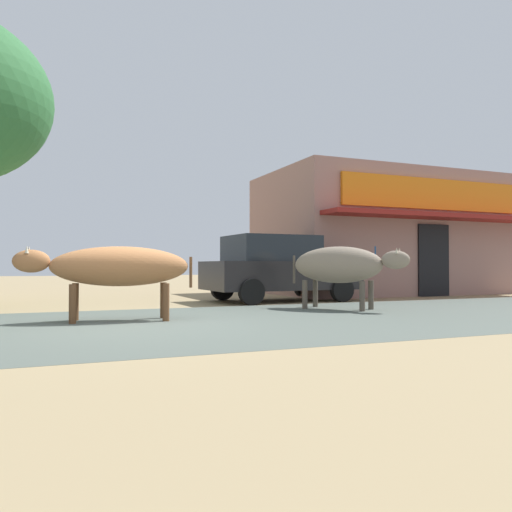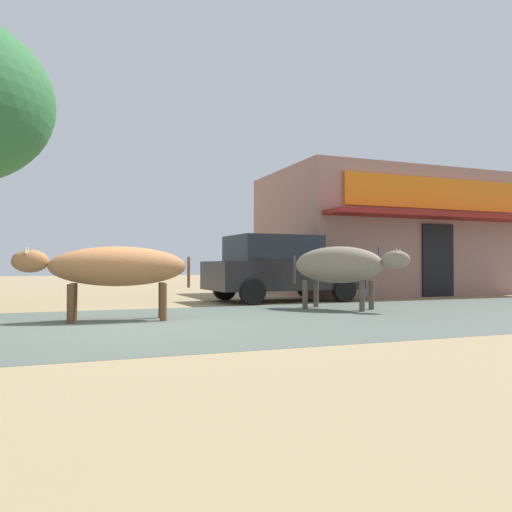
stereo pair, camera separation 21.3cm
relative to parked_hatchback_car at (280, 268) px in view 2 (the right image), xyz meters
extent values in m
plane|color=#98835D|center=(-4.31, -3.94, -0.84)|extent=(80.00, 80.00, 0.00)
cube|color=#505952|center=(-4.31, -3.94, -0.84)|extent=(72.00, 5.66, 0.00)
cube|color=#996E64|center=(5.09, 2.38, 1.07)|extent=(7.97, 4.58, 3.82)
cube|color=orange|center=(5.09, 0.04, 2.14)|extent=(6.37, 0.10, 0.90)
cube|color=maroon|center=(5.09, -0.35, 1.45)|extent=(7.65, 0.90, 0.12)
cube|color=black|center=(5.05, 0.07, 0.21)|extent=(1.10, 0.06, 2.10)
cube|color=black|center=(0.09, 0.00, -0.19)|extent=(3.84, 1.98, 0.70)
cube|color=#1E2328|center=(-0.20, -0.01, 0.48)|extent=(2.14, 1.77, 0.64)
cylinder|color=black|center=(1.27, 0.97, -0.54)|extent=(0.61, 0.20, 0.60)
cylinder|color=black|center=(1.35, -0.86, -0.54)|extent=(0.61, 0.20, 0.60)
cylinder|color=black|center=(-1.18, 0.87, -0.54)|extent=(0.61, 0.20, 0.60)
cylinder|color=black|center=(-1.10, -0.96, -0.54)|extent=(0.61, 0.20, 0.60)
ellipsoid|color=#9F663C|center=(-4.31, -3.18, 0.04)|extent=(2.27, 1.00, 0.65)
ellipsoid|color=#9F663C|center=(-5.64, -3.00, 0.13)|extent=(0.59, 0.35, 0.36)
cone|color=beige|center=(-5.71, -3.09, 0.31)|extent=(0.06, 0.06, 0.12)
cone|color=beige|center=(-5.68, -2.90, 0.31)|extent=(0.06, 0.06, 0.12)
cylinder|color=brown|center=(-5.05, -3.34, -0.54)|extent=(0.11, 0.11, 0.61)
cylinder|color=brown|center=(-4.98, -2.84, -0.54)|extent=(0.11, 0.11, 0.61)
cylinder|color=brown|center=(-3.63, -3.53, -0.54)|extent=(0.11, 0.11, 0.61)
cylinder|color=brown|center=(-3.57, -3.03, -0.54)|extent=(0.11, 0.11, 0.61)
cylinder|color=brown|center=(-3.17, -3.34, -0.06)|extent=(0.05, 0.05, 0.52)
ellipsoid|color=gray|center=(0.15, -2.60, 0.07)|extent=(1.73, 1.99, 0.76)
ellipsoid|color=gray|center=(0.86, -3.57, 0.17)|extent=(0.56, 0.62, 0.36)
cone|color=beige|center=(0.97, -3.56, 0.35)|extent=(0.06, 0.06, 0.12)
cone|color=beige|center=(0.81, -3.67, 0.35)|extent=(0.06, 0.06, 0.12)
cylinder|color=#4F453B|center=(0.73, -2.95, -0.55)|extent=(0.11, 0.11, 0.59)
cylinder|color=#4F453B|center=(0.31, -3.26, -0.55)|extent=(0.11, 0.11, 0.59)
cylinder|color=#4F453B|center=(0.00, -1.94, -0.55)|extent=(0.11, 0.11, 0.59)
cylinder|color=#4F453B|center=(-0.42, -2.25, -0.55)|extent=(0.11, 0.11, 0.59)
cylinder|color=#4F453B|center=(-0.44, -1.78, -0.03)|extent=(0.05, 0.05, 0.60)
cylinder|color=#3F3F47|center=(3.03, 0.48, -0.42)|extent=(0.14, 0.14, 0.84)
cylinder|color=#3F3F47|center=(3.03, 0.30, -0.42)|extent=(0.14, 0.14, 0.84)
cube|color=#265999|center=(3.03, 0.39, 0.29)|extent=(0.40, 0.47, 0.59)
sphere|color=tan|center=(3.03, 0.39, 0.70)|extent=(0.23, 0.23, 0.23)
cylinder|color=#265999|center=(3.03, 0.65, 0.32)|extent=(0.09, 0.09, 0.53)
cylinder|color=#265999|center=(3.03, 0.13, 0.32)|extent=(0.09, 0.09, 0.53)
camera|label=1|loc=(-5.47, -11.73, 0.06)|focal=35.97mm
camera|label=2|loc=(-5.27, -11.81, 0.06)|focal=35.97mm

